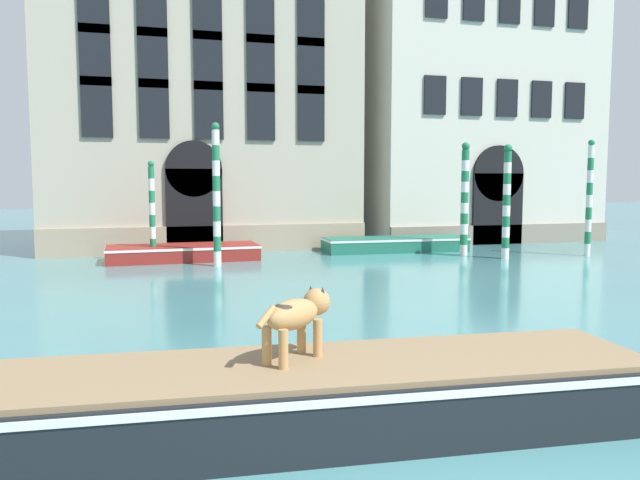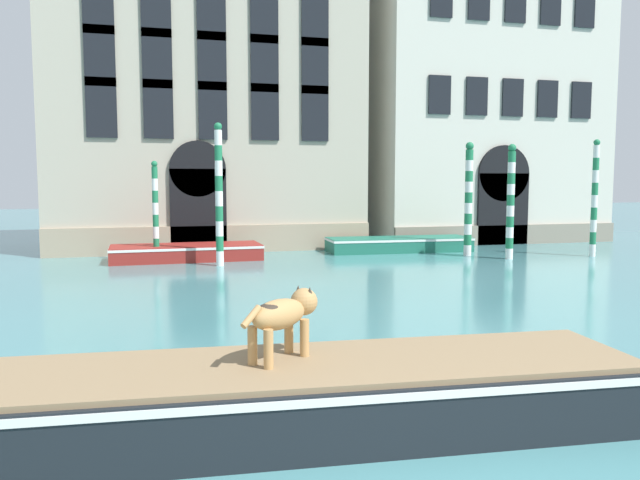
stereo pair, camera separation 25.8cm
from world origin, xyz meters
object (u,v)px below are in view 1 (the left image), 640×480
dog_on_deck (298,314)px  mooring_pole_0 (507,201)px  mooring_pole_2 (152,211)px  mooring_pole_4 (589,198)px  mooring_pole_1 (216,194)px  boat_moored_far (395,244)px  mooring_pole_3 (465,199)px  boat_foreground (302,396)px  boat_moored_near_palazzo (183,252)px

dog_on_deck → mooring_pole_0: mooring_pole_0 is taller
mooring_pole_2 → mooring_pole_4: size_ratio=0.81×
mooring_pole_1 → mooring_pole_4: (12.78, -0.89, -0.18)m
boat_moored_far → mooring_pole_3: mooring_pole_3 is taller
boat_foreground → boat_moored_near_palazzo: boat_foreground is taller
dog_on_deck → mooring_pole_0: size_ratio=0.25×
dog_on_deck → mooring_pole_1: 12.90m
mooring_pole_2 → mooring_pole_3: bearing=-5.2°
mooring_pole_0 → boat_moored_far: bearing=131.8°
dog_on_deck → boat_moored_far: 16.89m
boat_moored_near_palazzo → mooring_pole_2: size_ratio=1.51×
mooring_pole_0 → mooring_pole_1: size_ratio=0.88×
mooring_pole_1 → mooring_pole_4: bearing=-4.0°
dog_on_deck → boat_foreground: bearing=-126.4°
boat_moored_far → mooring_pole_2: bearing=-171.9°
mooring_pole_1 → mooring_pole_3: bearing=3.2°
mooring_pole_4 → mooring_pole_2: bearing=171.0°
dog_on_deck → mooring_pole_0: 15.81m
mooring_pole_3 → mooring_pole_4: size_ratio=0.98×
boat_foreground → dog_on_deck: 0.85m
boat_foreground → boat_moored_far: 17.03m
boat_moored_far → mooring_pole_0: 4.43m
dog_on_deck → mooring_pole_3: bearing=18.0°
mooring_pole_0 → boat_foreground: bearing=-129.7°
boat_foreground → boat_moored_near_palazzo: bearing=95.5°
mooring_pole_1 → mooring_pole_2: mooring_pole_1 is taller
boat_moored_near_palazzo → mooring_pole_1: size_ratio=1.13×
boat_moored_far → mooring_pole_2: mooring_pole_2 is taller
mooring_pole_3 → boat_moored_near_palazzo: bearing=172.6°
mooring_pole_3 → boat_moored_far: bearing=136.0°
mooring_pole_1 → boat_moored_far: bearing=18.4°
boat_moored_near_palazzo → boat_moored_far: boat_moored_far is taller
mooring_pole_0 → mooring_pole_1: mooring_pole_1 is taller
mooring_pole_3 → mooring_pole_4: (4.07, -1.37, 0.03)m
boat_moored_near_palazzo → boat_moored_far: 7.80m
boat_foreground → boat_moored_near_palazzo: (-0.33, 14.77, -0.12)m
dog_on_deck → boat_moored_near_palazzo: (-0.33, 14.58, -0.95)m
boat_foreground → mooring_pole_2: bearing=99.3°
boat_moored_far → mooring_pole_4: bearing=-25.5°
mooring_pole_3 → mooring_pole_2: bearing=174.8°
boat_foreground → dog_on_deck: (-0.00, 0.18, 0.83)m
mooring_pole_1 → mooring_pole_2: 2.45m
boat_moored_near_palazzo → mooring_pole_0: (10.51, -2.51, 1.67)m
boat_foreground → mooring_pole_3: 16.49m
mooring_pole_1 → mooring_pole_3: 8.72m
mooring_pole_0 → mooring_pole_3: 1.54m
boat_moored_far → mooring_pole_4: (5.93, -3.17, 1.76)m
mooring_pole_0 → mooring_pole_2: bearing=169.0°
mooring_pole_3 → mooring_pole_4: 4.29m
mooring_pole_0 → mooring_pole_4: mooring_pole_4 is taller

